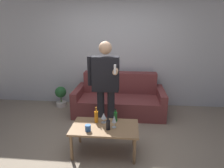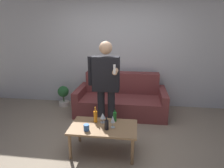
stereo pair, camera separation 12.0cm
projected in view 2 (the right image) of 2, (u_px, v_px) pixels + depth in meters
name	position (u px, v px, depth m)	size (l,w,h in m)	color
ground_plane	(104.00, 150.00, 3.14)	(16.00, 16.00, 0.00)	gray
wall_back	(118.00, 49.00, 4.68)	(8.00, 0.06, 2.70)	silver
couch	(121.00, 99.00, 4.46)	(1.94, 0.94, 0.86)	brown
coffee_table	(103.00, 129.00, 2.98)	(0.99, 0.57, 0.44)	#8E6B47
bottle_orange	(107.00, 125.00, 2.86)	(0.06, 0.06, 0.20)	black
bottle_green	(95.00, 116.00, 3.08)	(0.06, 0.06, 0.25)	orange
bottle_dark	(115.00, 116.00, 3.11)	(0.06, 0.06, 0.21)	#23752D
wine_glass_near	(113.00, 119.00, 2.90)	(0.07, 0.07, 0.19)	silver
wine_glass_far	(103.00, 116.00, 3.06)	(0.08, 0.08, 0.16)	silver
cup_on_table	(86.00, 128.00, 2.84)	(0.08, 0.08, 0.09)	#3366B2
person_standing_front	(106.00, 82.00, 3.43)	(0.54, 0.43, 1.64)	#232328
potted_plant	(63.00, 95.00, 4.81)	(0.26, 0.26, 0.50)	silver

